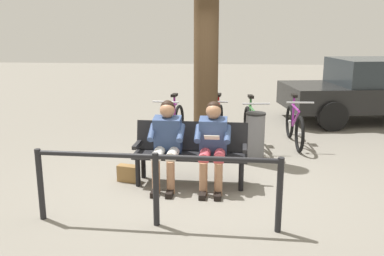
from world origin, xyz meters
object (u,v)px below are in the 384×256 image
at_px(bicycle_purple, 294,126).
at_px(parked_car, 378,88).
at_px(bicycle_orange, 172,125).
at_px(bicycle_red, 217,125).
at_px(bench, 191,148).
at_px(bicycle_green, 251,127).
at_px(person_companion, 167,140).
at_px(litter_bin, 255,135).
at_px(tree_trunk, 206,56).
at_px(person_reading, 213,141).
at_px(handbag, 128,173).

height_order(bicycle_purple, parked_car, parked_car).
bearing_deg(parked_car, bicycle_orange, 18.81).
bearing_deg(bicycle_red, bicycle_purple, 96.76).
distance_m(bench, bicycle_green, 2.21).
relative_size(person_companion, bicycle_green, 0.72).
relative_size(person_companion, bicycle_purple, 0.71).
bearing_deg(bench, litter_bin, -126.87).
bearing_deg(litter_bin, bicycle_red, -53.46).
distance_m(bicycle_red, parked_car, 4.40).
bearing_deg(bicycle_orange, litter_bin, 70.62).
relative_size(tree_trunk, bicycle_red, 2.03).
xyz_separation_m(bench, parked_car, (-4.04, -4.44, 0.27)).
bearing_deg(parked_car, tree_trunk, 28.17).
bearing_deg(person_companion, bicycle_green, -119.39).
bearing_deg(bicycle_orange, bench, 23.01).
distance_m(person_reading, tree_trunk, 1.96).
bearing_deg(bicycle_green, person_reading, -22.91).
xyz_separation_m(tree_trunk, parked_car, (-3.91, -2.96, -0.93)).
distance_m(person_reading, parked_car, 5.93).
bearing_deg(person_companion, bench, -152.82).
bearing_deg(handbag, bicycle_green, -132.76).
height_order(tree_trunk, bicycle_green, tree_trunk).
xyz_separation_m(person_companion, bicycle_green, (-1.29, -2.13, -0.30)).
bearing_deg(bicycle_green, bench, -32.11).
bearing_deg(handbag, litter_bin, -145.90).
height_order(person_companion, bicycle_green, person_companion).
relative_size(person_reading, handbag, 4.00).
height_order(person_companion, handbag, person_companion).
bearing_deg(bicycle_purple, litter_bin, -42.23).
relative_size(person_reading, litter_bin, 1.52).
height_order(tree_trunk, litter_bin, tree_trunk).
xyz_separation_m(person_reading, bicycle_red, (-0.00, -2.31, -0.31)).
bearing_deg(person_reading, handbag, -3.90).
bearing_deg(person_companion, bicycle_purple, -130.51).
xyz_separation_m(bicycle_green, bicycle_red, (0.65, -0.16, 0.00)).
xyz_separation_m(litter_bin, bicycle_purple, (-0.80, -0.93, -0.04)).
height_order(bicycle_green, bicycle_orange, same).
bearing_deg(bicycle_purple, tree_trunk, -69.07).
bearing_deg(parked_car, bicycle_red, 22.80).
distance_m(bicycle_purple, bicycle_red, 1.47).
bearing_deg(litter_bin, bench, 51.31).
height_order(litter_bin, bicycle_red, bicycle_red).
distance_m(bicycle_purple, parked_car, 3.23).
distance_m(handbag, bicycle_green, 2.78).
bearing_deg(person_reading, bicycle_green, -105.03).
distance_m(person_companion, bicycle_red, 2.40).
bearing_deg(bicycle_orange, bicycle_red, 105.28).
distance_m(person_reading, litter_bin, 1.58).
relative_size(tree_trunk, bicycle_orange, 2.04).
height_order(litter_bin, parked_car, parked_car).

